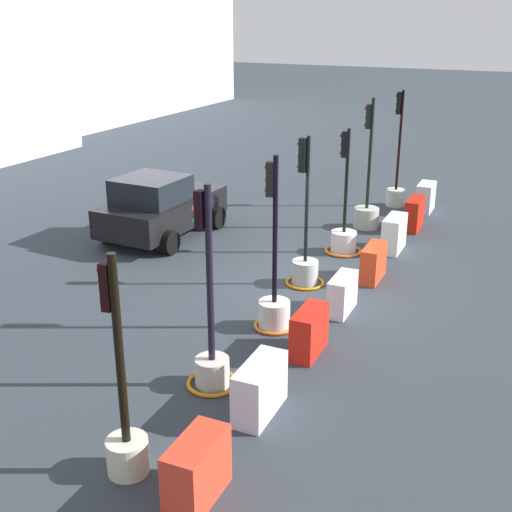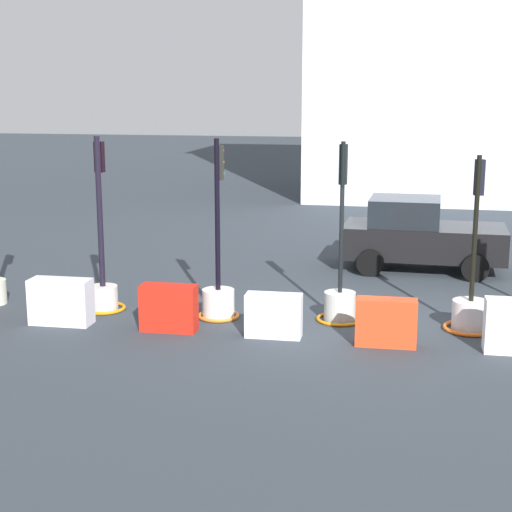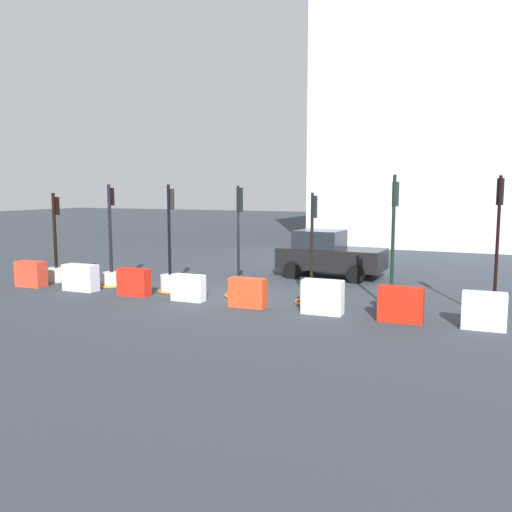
{
  "view_description": "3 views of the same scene",
  "coord_description": "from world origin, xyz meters",
  "px_view_note": "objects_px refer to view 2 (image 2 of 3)",
  "views": [
    {
      "loc": [
        -12.77,
        -4.77,
        5.78
      ],
      "look_at": [
        -1.73,
        0.52,
        1.2
      ],
      "focal_mm": 46.04,
      "sensor_mm": 36.0,
      "label": 1
    },
    {
      "loc": [
        1.35,
        -13.94,
        4.22
      ],
      "look_at": [
        -1.62,
        0.31,
        1.14
      ],
      "focal_mm": 54.59,
      "sensor_mm": 36.0,
      "label": 2
    },
    {
      "loc": [
        7.18,
        -14.56,
        3.25
      ],
      "look_at": [
        0.35,
        0.69,
        1.19
      ],
      "focal_mm": 38.26,
      "sensor_mm": 36.0,
      "label": 3
    }
  ],
  "objects_px": {
    "traffic_light_2": "(218,290)",
    "traffic_light_3": "(340,293)",
    "traffic_light_4": "(471,306)",
    "construction_barrier_2": "(169,308)",
    "construction_barrier_4": "(386,322)",
    "car_black_sedan": "(419,235)",
    "construction_barrier_3": "(274,316)",
    "construction_barrier_1": "(61,302)",
    "traffic_light_1": "(103,279)"
  },
  "relations": [
    {
      "from": "construction_barrier_1",
      "to": "car_black_sedan",
      "type": "height_order",
      "value": "car_black_sedan"
    },
    {
      "from": "construction_barrier_1",
      "to": "traffic_light_3",
      "type": "bearing_deg",
      "value": 14.08
    },
    {
      "from": "traffic_light_3",
      "to": "construction_barrier_1",
      "type": "distance_m",
      "value": 5.18
    },
    {
      "from": "traffic_light_2",
      "to": "traffic_light_3",
      "type": "bearing_deg",
      "value": 6.66
    },
    {
      "from": "construction_barrier_1",
      "to": "car_black_sedan",
      "type": "xyz_separation_m",
      "value": [
        6.45,
        6.01,
        0.41
      ]
    },
    {
      "from": "construction_barrier_1",
      "to": "traffic_light_1",
      "type": "bearing_deg",
      "value": 69.82
    },
    {
      "from": "construction_barrier_1",
      "to": "construction_barrier_3",
      "type": "bearing_deg",
      "value": 0.44
    },
    {
      "from": "traffic_light_2",
      "to": "construction_barrier_3",
      "type": "relative_size",
      "value": 3.42
    },
    {
      "from": "construction_barrier_4",
      "to": "car_black_sedan",
      "type": "relative_size",
      "value": 0.27
    },
    {
      "from": "construction_barrier_4",
      "to": "car_black_sedan",
      "type": "bearing_deg",
      "value": 85.17
    },
    {
      "from": "car_black_sedan",
      "to": "construction_barrier_4",
      "type": "bearing_deg",
      "value": -94.83
    },
    {
      "from": "car_black_sedan",
      "to": "traffic_light_1",
      "type": "bearing_deg",
      "value": -140.69
    },
    {
      "from": "construction_barrier_1",
      "to": "construction_barrier_3",
      "type": "relative_size",
      "value": 1.16
    },
    {
      "from": "traffic_light_2",
      "to": "traffic_light_3",
      "type": "relative_size",
      "value": 1.01
    },
    {
      "from": "traffic_light_2",
      "to": "traffic_light_3",
      "type": "distance_m",
      "value": 2.29
    },
    {
      "from": "traffic_light_2",
      "to": "traffic_light_3",
      "type": "xyz_separation_m",
      "value": [
        2.28,
        0.27,
        -0.01
      ]
    },
    {
      "from": "traffic_light_4",
      "to": "construction_barrier_2",
      "type": "xyz_separation_m",
      "value": [
        -5.3,
        -1.13,
        -0.02
      ]
    },
    {
      "from": "construction_barrier_1",
      "to": "construction_barrier_2",
      "type": "distance_m",
      "value": 2.08
    },
    {
      "from": "car_black_sedan",
      "to": "construction_barrier_2",
      "type": "bearing_deg",
      "value": -126.03
    },
    {
      "from": "traffic_light_4",
      "to": "construction_barrier_3",
      "type": "height_order",
      "value": "traffic_light_4"
    },
    {
      "from": "traffic_light_2",
      "to": "car_black_sedan",
      "type": "distance_m",
      "value": 6.25
    },
    {
      "from": "construction_barrier_1",
      "to": "construction_barrier_4",
      "type": "bearing_deg",
      "value": -0.52
    },
    {
      "from": "traffic_light_2",
      "to": "construction_barrier_4",
      "type": "bearing_deg",
      "value": -18.17
    },
    {
      "from": "traffic_light_3",
      "to": "construction_barrier_1",
      "type": "relative_size",
      "value": 2.92
    },
    {
      "from": "construction_barrier_2",
      "to": "car_black_sedan",
      "type": "bearing_deg",
      "value": 53.97
    },
    {
      "from": "construction_barrier_2",
      "to": "construction_barrier_3",
      "type": "relative_size",
      "value": 1.02
    },
    {
      "from": "traffic_light_4",
      "to": "construction_barrier_3",
      "type": "bearing_deg",
      "value": -161.91
    },
    {
      "from": "traffic_light_3",
      "to": "construction_barrier_4",
      "type": "distance_m",
      "value": 1.6
    },
    {
      "from": "traffic_light_3",
      "to": "traffic_light_4",
      "type": "height_order",
      "value": "traffic_light_3"
    },
    {
      "from": "construction_barrier_1",
      "to": "construction_barrier_4",
      "type": "distance_m",
      "value": 5.93
    },
    {
      "from": "traffic_light_4",
      "to": "construction_barrier_2",
      "type": "bearing_deg",
      "value": -167.95
    },
    {
      "from": "traffic_light_2",
      "to": "construction_barrier_4",
      "type": "relative_size",
      "value": 3.29
    },
    {
      "from": "construction_barrier_2",
      "to": "construction_barrier_3",
      "type": "height_order",
      "value": "construction_barrier_2"
    },
    {
      "from": "traffic_light_2",
      "to": "construction_barrier_2",
      "type": "relative_size",
      "value": 3.34
    },
    {
      "from": "traffic_light_4",
      "to": "car_black_sedan",
      "type": "xyz_separation_m",
      "value": [
        -0.94,
        4.87,
        0.39
      ]
    },
    {
      "from": "construction_barrier_2",
      "to": "car_black_sedan",
      "type": "relative_size",
      "value": 0.26
    },
    {
      "from": "traffic_light_1",
      "to": "traffic_light_4",
      "type": "height_order",
      "value": "traffic_light_1"
    },
    {
      "from": "traffic_light_1",
      "to": "construction_barrier_4",
      "type": "height_order",
      "value": "traffic_light_1"
    },
    {
      "from": "construction_barrier_3",
      "to": "car_black_sedan",
      "type": "distance_m",
      "value": 6.48
    },
    {
      "from": "traffic_light_3",
      "to": "construction_barrier_1",
      "type": "height_order",
      "value": "traffic_light_3"
    },
    {
      "from": "traffic_light_1",
      "to": "construction_barrier_3",
      "type": "height_order",
      "value": "traffic_light_1"
    },
    {
      "from": "construction_barrier_1",
      "to": "traffic_light_2",
      "type": "bearing_deg",
      "value": 19.92
    },
    {
      "from": "traffic_light_2",
      "to": "construction_barrier_1",
      "type": "distance_m",
      "value": 2.92
    },
    {
      "from": "traffic_light_1",
      "to": "construction_barrier_3",
      "type": "xyz_separation_m",
      "value": [
        3.6,
        -1.02,
        -0.23
      ]
    },
    {
      "from": "traffic_light_3",
      "to": "car_black_sedan",
      "type": "xyz_separation_m",
      "value": [
        1.43,
        4.75,
        0.31
      ]
    },
    {
      "from": "traffic_light_3",
      "to": "traffic_light_1",
      "type": "bearing_deg",
      "value": -177.45
    },
    {
      "from": "traffic_light_3",
      "to": "traffic_light_4",
      "type": "bearing_deg",
      "value": -2.9
    },
    {
      "from": "car_black_sedan",
      "to": "traffic_light_3",
      "type": "bearing_deg",
      "value": -106.69
    },
    {
      "from": "traffic_light_2",
      "to": "construction_barrier_1",
      "type": "bearing_deg",
      "value": -160.08
    },
    {
      "from": "construction_barrier_3",
      "to": "traffic_light_3",
      "type": "bearing_deg",
      "value": 49.95
    }
  ]
}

